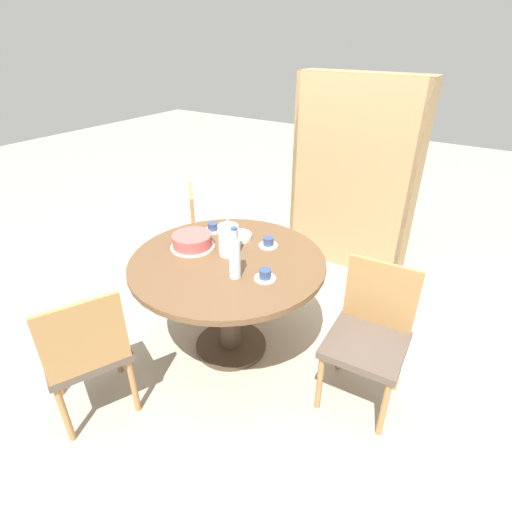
# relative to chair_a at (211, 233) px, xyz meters

# --- Properties ---
(ground_plane) EXTENTS (14.00, 14.00, 0.00)m
(ground_plane) POSITION_rel_chair_a_xyz_m (0.65, -0.62, -0.45)
(ground_plane) COLOR #B2A893
(dining_table) EXTENTS (1.21, 1.21, 0.70)m
(dining_table) POSITION_rel_chair_a_xyz_m (0.65, -0.62, 0.11)
(dining_table) COLOR #473828
(dining_table) RESTS_ON ground_plane
(chair_a) EXTENTS (0.59, 0.59, 0.84)m
(chair_a) POSITION_rel_chair_a_xyz_m (0.00, 0.00, 0.00)
(chair_a) COLOR #A87A47
(chair_a) RESTS_ON ground_plane
(chair_b) EXTENTS (0.56, 0.56, 0.84)m
(chair_b) POSITION_rel_chair_a_xyz_m (0.33, -1.46, 0.00)
(chair_b) COLOR #A87A47
(chair_b) RESTS_ON ground_plane
(chair_c) EXTENTS (0.44, 0.44, 0.84)m
(chair_c) POSITION_rel_chair_a_xyz_m (1.54, -0.51, 0.00)
(chair_c) COLOR #A87A47
(chair_c) RESTS_ON ground_plane
(bookshelf) EXTENTS (1.06, 0.28, 1.65)m
(bookshelf) POSITION_rel_chair_a_xyz_m (0.83, 0.95, 0.35)
(bookshelf) COLOR tan
(bookshelf) RESTS_ON ground_plane
(coffee_pot) EXTENTS (0.13, 0.13, 0.23)m
(coffee_pot) POSITION_rel_chair_a_xyz_m (0.62, -0.56, 0.36)
(coffee_pot) COLOR silver
(coffee_pot) RESTS_ON dining_table
(water_bottle) EXTENTS (0.07, 0.07, 0.31)m
(water_bottle) POSITION_rel_chair_a_xyz_m (0.81, -0.76, 0.38)
(water_bottle) COLOR silver
(water_bottle) RESTS_ON dining_table
(cake_main) EXTENTS (0.28, 0.28, 0.09)m
(cake_main) POSITION_rel_chair_a_xyz_m (0.37, -0.62, 0.30)
(cake_main) COLOR white
(cake_main) RESTS_ON dining_table
(cup_a) EXTENTS (0.12, 0.12, 0.06)m
(cup_a) POSITION_rel_chair_a_xyz_m (0.96, -0.69, 0.28)
(cup_a) COLOR white
(cup_a) RESTS_ON dining_table
(cup_b) EXTENTS (0.12, 0.12, 0.06)m
(cup_b) POSITION_rel_chair_a_xyz_m (0.33, -0.36, 0.28)
(cup_b) COLOR white
(cup_b) RESTS_ON dining_table
(cup_c) EXTENTS (0.12, 0.12, 0.06)m
(cup_c) POSITION_rel_chair_a_xyz_m (0.77, -0.34, 0.28)
(cup_c) COLOR white
(cup_c) RESTS_ON dining_table
(plate_stack) EXTENTS (0.19, 0.19, 0.03)m
(plate_stack) POSITION_rel_chair_a_xyz_m (0.54, -0.36, 0.27)
(plate_stack) COLOR white
(plate_stack) RESTS_ON dining_table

